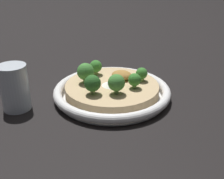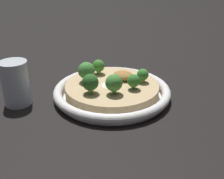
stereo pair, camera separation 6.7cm
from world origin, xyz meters
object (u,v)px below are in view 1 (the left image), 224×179
Objects in this scene: broccoli_front at (93,84)px; broccoli_back_right at (142,74)px; risotto_bowl at (112,91)px; broccoli_back_left at (96,67)px; drinking_glass at (15,88)px; broccoli_front_left at (86,72)px; broccoli_right at (135,79)px; broccoli_front_right at (116,83)px.

broccoli_front is 1.31× the size of broccoli_back_right.
broccoli_back_left reaches higher than risotto_bowl.
drinking_glass reaches higher than risotto_bowl.
broccoli_front_left is (-0.04, 0.05, 0.00)m from broccoli_front.
drinking_glass is at bearing -143.67° from broccoli_back_right.
drinking_glass is (-0.18, -0.13, 0.04)m from risotto_bowl.
broccoli_back_left is 0.12m from broccoli_back_right.
risotto_bowl is 0.09m from broccoli_back_left.
broccoli_right is 0.06m from broccoli_front_right.
broccoli_front_right is at bearing 22.86° from drinking_glass.
broccoli_back_right is 0.30m from drinking_glass.
broccoli_front is (-0.02, -0.06, 0.04)m from risotto_bowl.
broccoli_right is 0.35× the size of drinking_glass.
broccoli_back_right is (0.08, 0.11, -0.01)m from broccoli_front.
broccoli_front_left is at bearing 161.97° from broccoli_front_right.
broccoli_back_left reaches higher than broccoli_right.
broccoli_front is at bearing -69.15° from broccoli_back_left.
drinking_glass is at bearing -144.08° from risotto_bowl.
risotto_bowl is 7.81× the size of broccoli_right.
broccoli_front is 0.91× the size of broccoli_front_left.
broccoli_front_left is at bearing -91.03° from broccoli_back_left.
drinking_glass is (-0.24, -0.18, -0.00)m from broccoli_back_right.
broccoli_front_right is (0.09, -0.09, 0.00)m from broccoli_back_left.
broccoli_back_left is 1.06× the size of broccoli_right.
risotto_bowl is at bearing -176.06° from broccoli_right.
drinking_glass is at bearing -150.37° from broccoli_right.
broccoli_back_right is 0.14m from broccoli_front_left.
broccoli_back_left is at bearing 55.81° from drinking_glass.
broccoli_front is at bearing -108.43° from risotto_bowl.
broccoli_back_left reaches higher than broccoli_back_right.
drinking_glass reaches higher than broccoli_back_right.
broccoli_front_right is 1.34× the size of broccoli_back_right.
broccoli_right is (0.12, -0.04, -0.00)m from broccoli_back_left.
broccoli_front_right reaches higher than broccoli_back_left.
drinking_glass reaches higher than broccoli_front.
broccoli_back_right is at bearing 1.31° from broccoli_back_left.
broccoli_back_right is (0.06, 0.05, 0.04)m from risotto_bowl.
broccoli_front is at bearing -50.19° from broccoli_front_left.
broccoli_front is (0.04, -0.11, 0.00)m from broccoli_back_left.
broccoli_back_right is (0.12, 0.00, -0.00)m from broccoli_back_left.
broccoli_right reaches higher than risotto_bowl.
broccoli_front_left reaches higher than broccoli_right.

